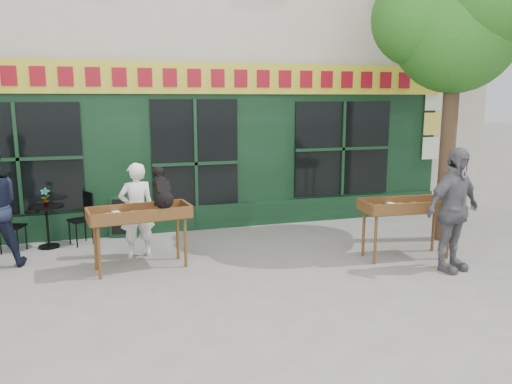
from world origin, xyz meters
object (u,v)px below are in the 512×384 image
(bistro_table, at_px, (47,218))
(book_cart_right, at_px, (407,209))
(man_right, at_px, (453,210))
(woman, at_px, (137,210))
(dog, at_px, (162,187))
(book_cart_center, at_px, (140,217))

(bistro_table, bearing_deg, book_cart_right, -22.09)
(man_right, bearing_deg, bistro_table, 137.24)
(woman, distance_m, bistro_table, 1.80)
(woman, xyz_separation_m, book_cart_right, (4.25, -1.36, 0.03))
(dog, bearing_deg, book_cart_right, -17.19)
(book_cart_center, relative_size, book_cart_right, 1.02)
(man_right, distance_m, bistro_table, 6.80)
(dog, relative_size, man_right, 0.31)
(woman, bearing_deg, book_cart_right, 154.67)
(book_cart_center, bearing_deg, dog, -15.71)
(woman, xyz_separation_m, man_right, (4.55, -2.11, 0.16))
(book_cart_center, bearing_deg, book_cart_right, -17.07)
(dog, distance_m, bistro_table, 2.60)
(woman, relative_size, bistro_table, 2.09)
(man_right, bearing_deg, woman, 139.36)
(woman, height_order, man_right, man_right)
(book_cart_right, xyz_separation_m, man_right, (0.30, -0.75, 0.13))
(dog, bearing_deg, woman, 108.99)
(book_cart_center, distance_m, dog, 0.59)
(book_cart_center, distance_m, woman, 0.65)
(dog, xyz_separation_m, book_cart_right, (3.90, -0.66, -0.47))
(dog, relative_size, book_cart_right, 0.39)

